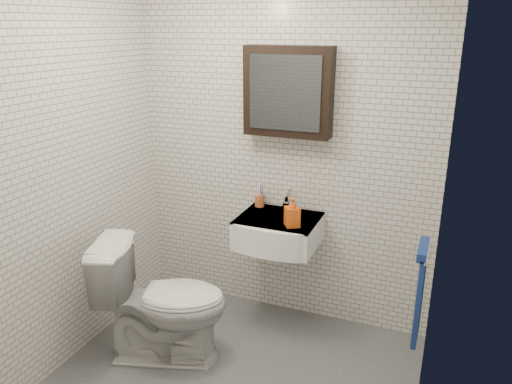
% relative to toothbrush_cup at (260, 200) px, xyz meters
% --- Properties ---
extents(room_shell, '(2.22, 2.02, 2.51)m').
position_rel_toothbrush_cup_xyz_m(room_shell, '(0.16, -0.94, 0.57)').
color(room_shell, silver).
rests_on(room_shell, ground).
extents(washbasin, '(0.55, 0.50, 0.20)m').
position_rel_toothbrush_cup_xyz_m(washbasin, '(0.21, -0.20, -0.14)').
color(washbasin, white).
rests_on(washbasin, room_shell).
extents(faucet, '(0.06, 0.20, 0.15)m').
position_rel_toothbrush_cup_xyz_m(faucet, '(0.21, -0.01, 0.02)').
color(faucet, silver).
rests_on(faucet, washbasin).
extents(mirror_cabinet, '(0.60, 0.15, 0.60)m').
position_rel_toothbrush_cup_xyz_m(mirror_cabinet, '(0.21, -0.01, 0.80)').
color(mirror_cabinet, black).
rests_on(mirror_cabinet, room_shell).
extents(towel_rail, '(0.09, 0.30, 0.58)m').
position_rel_toothbrush_cup_xyz_m(towel_rail, '(1.20, -0.59, -0.17)').
color(towel_rail, silver).
rests_on(towel_rail, room_shell).
extents(toothbrush_cup, '(0.08, 0.08, 0.20)m').
position_rel_toothbrush_cup_xyz_m(toothbrush_cup, '(0.00, 0.00, 0.00)').
color(toothbrush_cup, '#B2582C').
rests_on(toothbrush_cup, washbasin).
extents(soap_bottle, '(0.13, 0.13, 0.20)m').
position_rel_toothbrush_cup_xyz_m(soap_bottle, '(0.34, -0.28, 0.05)').
color(soap_bottle, orange).
rests_on(soap_bottle, washbasin).
extents(toilet, '(0.93, 0.70, 0.84)m').
position_rel_toothbrush_cup_xyz_m(toilet, '(-0.36, -0.81, -0.48)').
color(toilet, silver).
rests_on(toilet, ground).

